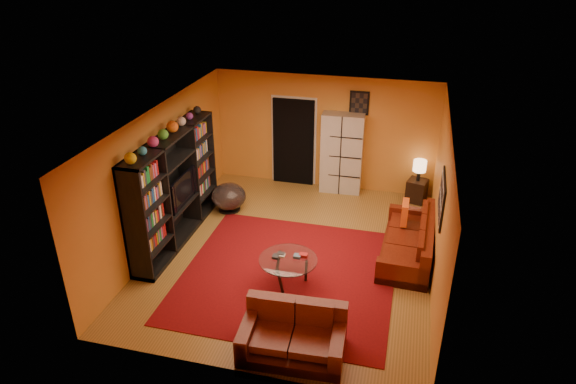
% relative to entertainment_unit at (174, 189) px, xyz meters
% --- Properties ---
extents(floor, '(6.00, 6.00, 0.00)m').
position_rel_entertainment_unit_xyz_m(floor, '(2.27, 0.00, -1.05)').
color(floor, brown).
rests_on(floor, ground).
extents(ceiling, '(6.00, 6.00, 0.00)m').
position_rel_entertainment_unit_xyz_m(ceiling, '(2.27, 0.00, 1.55)').
color(ceiling, white).
rests_on(ceiling, wall_back).
extents(wall_back, '(6.00, 0.00, 6.00)m').
position_rel_entertainment_unit_xyz_m(wall_back, '(2.27, 3.00, 0.25)').
color(wall_back, orange).
rests_on(wall_back, floor).
extents(wall_front, '(6.00, 0.00, 6.00)m').
position_rel_entertainment_unit_xyz_m(wall_front, '(2.27, -3.00, 0.25)').
color(wall_front, orange).
rests_on(wall_front, floor).
extents(wall_left, '(0.00, 6.00, 6.00)m').
position_rel_entertainment_unit_xyz_m(wall_left, '(-0.23, 0.00, 0.25)').
color(wall_left, orange).
rests_on(wall_left, floor).
extents(wall_right, '(0.00, 6.00, 6.00)m').
position_rel_entertainment_unit_xyz_m(wall_right, '(4.78, 0.00, 0.25)').
color(wall_right, orange).
rests_on(wall_right, floor).
extents(rug, '(3.60, 3.60, 0.01)m').
position_rel_entertainment_unit_xyz_m(rug, '(2.38, -0.70, -1.04)').
color(rug, '#5B0A0E').
rests_on(rug, floor).
extents(doorway, '(0.95, 0.10, 2.04)m').
position_rel_entertainment_unit_xyz_m(doorway, '(1.57, 2.96, -0.03)').
color(doorway, black).
rests_on(doorway, floor).
extents(wall_art_right, '(0.03, 1.00, 0.70)m').
position_rel_entertainment_unit_xyz_m(wall_art_right, '(4.75, -0.30, 0.55)').
color(wall_art_right, black).
rests_on(wall_art_right, wall_right).
extents(wall_art_back, '(0.42, 0.03, 0.52)m').
position_rel_entertainment_unit_xyz_m(wall_art_back, '(3.02, 2.98, 1.00)').
color(wall_art_back, black).
rests_on(wall_art_back, wall_back).
extents(entertainment_unit, '(0.45, 3.00, 2.10)m').
position_rel_entertainment_unit_xyz_m(entertainment_unit, '(0.00, 0.00, 0.00)').
color(entertainment_unit, black).
rests_on(entertainment_unit, floor).
extents(tv, '(1.02, 0.13, 0.59)m').
position_rel_entertainment_unit_xyz_m(tv, '(0.05, 0.08, -0.04)').
color(tv, black).
rests_on(tv, entertainment_unit).
extents(sofa, '(0.96, 2.18, 0.85)m').
position_rel_entertainment_unit_xyz_m(sofa, '(4.41, 0.44, -0.76)').
color(sofa, '#51150A').
rests_on(sofa, rug).
extents(loveseat, '(1.49, 0.94, 0.85)m').
position_rel_entertainment_unit_xyz_m(loveseat, '(2.88, -2.42, -0.76)').
color(loveseat, '#51150A').
rests_on(loveseat, rug).
extents(throw_pillow, '(0.12, 0.42, 0.42)m').
position_rel_entertainment_unit_xyz_m(throw_pillow, '(4.22, 0.91, -0.42)').
color(throw_pillow, orange).
rests_on(throw_pillow, sofa).
extents(coffee_table, '(0.98, 0.98, 0.49)m').
position_rel_entertainment_unit_xyz_m(coffee_table, '(2.43, -0.95, -0.60)').
color(coffee_table, silver).
rests_on(coffee_table, floor).
extents(storage_cabinet, '(0.93, 0.44, 1.84)m').
position_rel_entertainment_unit_xyz_m(storage_cabinet, '(2.72, 2.80, -0.13)').
color(storage_cabinet, '#B8B6AA').
rests_on(storage_cabinet, floor).
extents(bowl_chair, '(0.74, 0.74, 0.60)m').
position_rel_entertainment_unit_xyz_m(bowl_chair, '(0.57, 1.28, -0.73)').
color(bowl_chair, black).
rests_on(bowl_chair, floor).
extents(side_table, '(0.49, 0.49, 0.50)m').
position_rel_entertainment_unit_xyz_m(side_table, '(4.44, 2.69, -0.80)').
color(side_table, black).
rests_on(side_table, floor).
extents(table_lamp, '(0.28, 0.28, 0.47)m').
position_rel_entertainment_unit_xyz_m(table_lamp, '(4.44, 2.69, -0.22)').
color(table_lamp, black).
rests_on(table_lamp, side_table).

